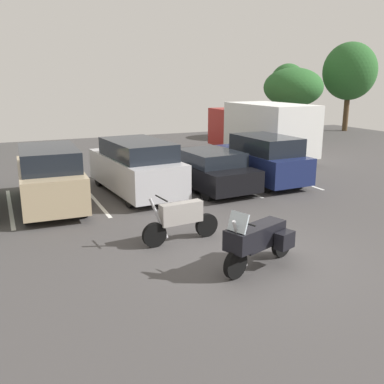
% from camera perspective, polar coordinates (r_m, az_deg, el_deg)
% --- Properties ---
extents(ground, '(44.00, 44.00, 0.10)m').
position_cam_1_polar(ground, '(9.99, 8.57, -8.79)').
color(ground, '#423F3F').
extents(motorcycle_touring, '(2.13, 1.20, 1.38)m').
position_cam_1_polar(motorcycle_touring, '(9.21, 8.67, -6.17)').
color(motorcycle_touring, black).
rests_on(motorcycle_touring, ground).
extents(motorcycle_second, '(2.06, 0.62, 1.23)m').
position_cam_1_polar(motorcycle_second, '(10.59, -1.50, -3.57)').
color(motorcycle_second, black).
rests_on(motorcycle_second, ground).
extents(parking_stripes, '(13.19, 4.63, 0.01)m').
position_cam_1_polar(parking_stripes, '(15.23, -8.02, -0.29)').
color(parking_stripes, silver).
rests_on(parking_stripes, ground).
extents(car_tan, '(1.95, 4.65, 1.91)m').
position_cam_1_polar(car_tan, '(14.15, -18.27, 1.87)').
color(car_tan, tan).
rests_on(car_tan, ground).
extents(car_silver, '(2.25, 4.88, 1.88)m').
position_cam_1_polar(car_silver, '(15.16, -7.42, 3.31)').
color(car_silver, '#B7B7BC').
rests_on(car_silver, ground).
extents(car_black, '(2.19, 4.65, 1.42)m').
position_cam_1_polar(car_black, '(15.83, 1.98, 3.01)').
color(car_black, black).
rests_on(car_black, ground).
extents(car_navy, '(1.91, 4.49, 1.83)m').
position_cam_1_polar(car_navy, '(16.93, 9.07, 4.29)').
color(car_navy, navy).
rests_on(car_navy, ground).
extents(box_truck, '(2.53, 6.59, 2.75)m').
position_cam_1_polar(box_truck, '(22.24, 9.02, 8.26)').
color(box_truck, '#A51E19').
rests_on(box_truck, ground).
extents(tree_center_right, '(2.90, 2.90, 5.04)m').
position_cam_1_polar(tree_center_right, '(35.07, 12.50, 13.45)').
color(tree_center_right, '#4C3823').
rests_on(tree_center_right, ground).
extents(tree_center, '(3.90, 3.90, 4.63)m').
position_cam_1_polar(tree_center, '(30.14, 13.20, 13.27)').
color(tree_center, '#4C3823').
rests_on(tree_center, ground).
extents(tree_rear, '(3.96, 3.96, 6.57)m').
position_cam_1_polar(tree_rear, '(35.64, 20.07, 14.70)').
color(tree_rear, '#4C3823').
rests_on(tree_rear, ground).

